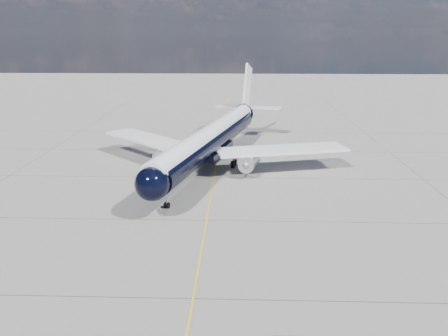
% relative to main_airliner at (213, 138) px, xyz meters
% --- Properties ---
extents(ground, '(320.00, 320.00, 0.00)m').
position_rel_main_airliner_xyz_m(ground, '(0.37, -1.06, -4.48)').
color(ground, gray).
rests_on(ground, ground).
extents(taxiway_centerline, '(0.16, 160.00, 0.01)m').
position_rel_main_airliner_xyz_m(taxiway_centerline, '(0.37, -6.06, -4.47)').
color(taxiway_centerline, '#EDB70C').
rests_on(taxiway_centerline, ground).
extents(main_airliner, '(39.72, 49.18, 14.43)m').
position_rel_main_airliner_xyz_m(main_airliner, '(0.00, 0.00, 0.00)').
color(main_airliner, black).
rests_on(main_airliner, ground).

